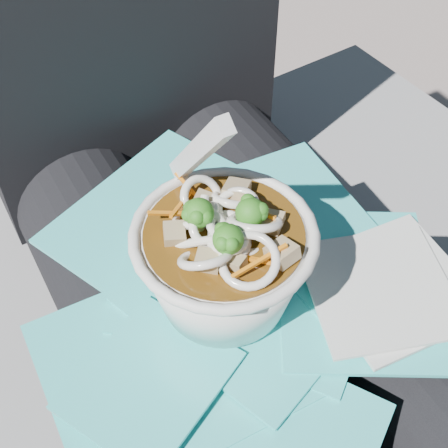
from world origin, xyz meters
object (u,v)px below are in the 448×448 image
plastic_bag (242,291)px  udon_bowl (224,256)px  person_body (205,242)px  lap (249,315)px  stone_ledge (192,359)px

plastic_bag → udon_bowl: size_ratio=2.40×
person_body → udon_bowl: person_body is taller
lap → person_body: size_ratio=0.47×
lap → plastic_bag: (-0.02, -0.02, 0.09)m
stone_ledge → plastic_bag: 0.44m
person_body → plastic_bag: person_body is taller
lap → person_body: bearing=90.0°
lap → udon_bowl: bearing=-150.0°
stone_ledge → udon_bowl: size_ratio=5.25×
lap → udon_bowl: 0.16m
plastic_bag → udon_bowl: udon_bowl is taller
lap → udon_bowl: (-0.04, -0.02, 0.15)m
stone_ledge → plastic_bag: (-0.02, -0.17, 0.40)m
person_body → lap: bearing=-90.0°
plastic_bag → udon_bowl: bearing=-174.7°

